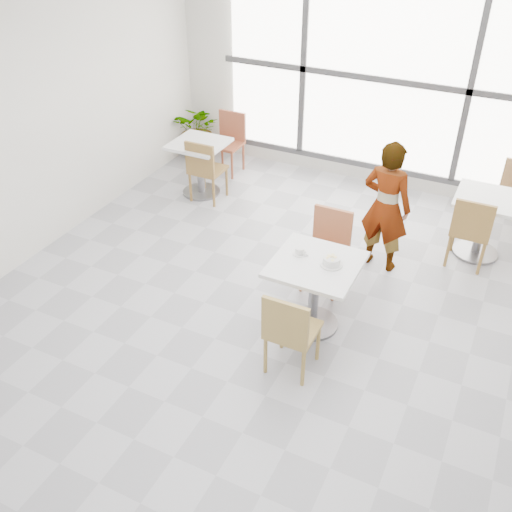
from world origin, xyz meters
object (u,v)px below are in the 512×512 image
at_px(main_table, 315,282).
at_px(bg_chair_left_far, 229,138).
at_px(plant_left, 199,130).
at_px(chair_near, 290,329).
at_px(oatmeal_bowl, 332,261).
at_px(person, 386,207).
at_px(bg_chair_left_near, 205,167).
at_px(bg_chair_right_near, 471,228).
at_px(coffee_cup, 300,251).
at_px(bg_table_left, 200,161).
at_px(bg_table_right, 484,217).
at_px(chair_far, 328,244).

bearing_deg(main_table, bg_chair_left_far, 131.15).
bearing_deg(bg_chair_left_far, plant_left, 158.57).
distance_m(chair_near, oatmeal_bowl, 0.79).
height_order(person, bg_chair_left_near, person).
xyz_separation_m(person, bg_chair_right_near, (0.88, 0.40, -0.25)).
height_order(person, bg_chair_right_near, person).
relative_size(oatmeal_bowl, bg_chair_left_far, 0.24).
height_order(main_table, coffee_cup, coffee_cup).
relative_size(main_table, oatmeal_bowl, 3.81).
bearing_deg(chair_near, bg_table_left, -46.88).
distance_m(main_table, plant_left, 4.32).
bearing_deg(bg_chair_left_near, person, 170.15).
bearing_deg(coffee_cup, chair_near, -72.94).
relative_size(bg_table_right, bg_chair_right_near, 0.86).
bearing_deg(chair_near, bg_chair_left_far, -54.62).
bearing_deg(bg_chair_right_near, bg_table_right, -105.29).
bearing_deg(coffee_cup, bg_table_right, 53.67).
height_order(oatmeal_bowl, bg_table_left, oatmeal_bowl).
height_order(oatmeal_bowl, bg_chair_left_far, bg_chair_left_far).
bearing_deg(bg_table_right, coffee_cup, -126.33).
bearing_deg(main_table, oatmeal_bowl, 12.14).
xyz_separation_m(oatmeal_bowl, bg_table_left, (-2.56, 1.90, -0.31)).
xyz_separation_m(coffee_cup, bg_chair_left_far, (-2.22, 2.69, -0.28)).
bearing_deg(bg_table_right, plant_left, 167.28).
height_order(oatmeal_bowl, bg_chair_right_near, bg_chair_right_near).
distance_m(coffee_cup, person, 1.34).
height_order(chair_near, coffee_cup, chair_near).
bearing_deg(chair_near, coffee_cup, -72.94).
xyz_separation_m(main_table, coffee_cup, (-0.19, 0.06, 0.26)).
distance_m(chair_far, bg_chair_left_near, 2.35).
bearing_deg(bg_chair_right_near, chair_near, 64.84).
bearing_deg(bg_chair_right_near, bg_chair_left_near, -0.75).
bearing_deg(bg_table_left, oatmeal_bowl, -36.65).
bearing_deg(oatmeal_bowl, bg_chair_right_near, 58.43).
xyz_separation_m(bg_table_right, bg_chair_left_far, (-3.67, 0.72, 0.01)).
distance_m(oatmeal_bowl, bg_chair_left_near, 2.95).
height_order(chair_near, person, person).
bearing_deg(bg_table_left, main_table, -38.61).
bearing_deg(bg_table_right, bg_chair_left_far, 168.96).
xyz_separation_m(main_table, chair_near, (0.04, -0.69, -0.02)).
distance_m(oatmeal_bowl, person, 1.30).
distance_m(main_table, chair_near, 0.70).
distance_m(bg_table_right, bg_chair_left_far, 3.74).
bearing_deg(person, oatmeal_bowl, 90.15).
bearing_deg(main_table, coffee_cup, 161.31).
bearing_deg(coffee_cup, bg_chair_right_near, 50.39).
xyz_separation_m(person, bg_chair_left_near, (-2.54, 0.44, -0.25)).
bearing_deg(plant_left, main_table, -44.41).
height_order(chair_near, chair_far, same).
xyz_separation_m(chair_near, bg_chair_left_far, (-2.45, 3.45, 0.00)).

